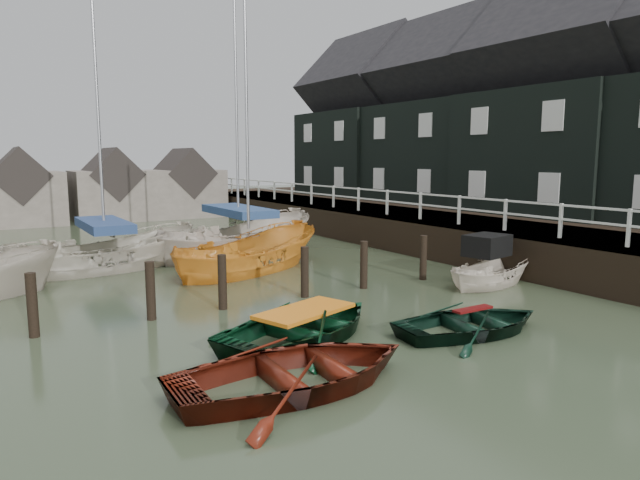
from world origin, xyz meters
TOP-DOWN VIEW (x-y plane):
  - ground at (0.00, 0.00)m, footprint 120.00×120.00m
  - pier at (9.48, 10.00)m, footprint 3.04×32.00m
  - land_strip at (15.00, 10.00)m, footprint 14.00×38.00m
  - quay_houses at (14.99, 8.66)m, footprint 6.52×28.14m
  - mooring_pilings at (-1.11, 3.00)m, footprint 13.72×0.22m
  - far_sheds at (0.83, 26.00)m, footprint 14.00×4.08m
  - rowboat_red at (-2.07, -2.35)m, footprint 4.40×3.22m
  - rowboat_green at (-0.65, -0.18)m, footprint 4.91×4.16m
  - rowboat_dkgreen at (2.68, -1.73)m, footprint 3.88×3.01m
  - motorboat at (6.79, 1.43)m, footprint 3.87×2.09m
  - sailboat_b at (-2.61, 10.05)m, footprint 6.95×3.53m
  - sailboat_c at (1.57, 7.42)m, footprint 7.06×4.98m
  - sailboat_d at (2.54, 10.48)m, footprint 8.03×4.97m

SIDE VIEW (x-z plane):
  - ground at x=0.00m, z-range 0.00..0.00m
  - land_strip at x=15.00m, z-range -0.75..0.75m
  - rowboat_red at x=-2.07m, z-range -0.44..0.44m
  - rowboat_green at x=-0.65m, z-range -0.43..0.43m
  - rowboat_dkgreen at x=2.68m, z-range -0.37..0.37m
  - sailboat_c at x=1.57m, z-range -5.31..5.33m
  - sailboat_d at x=2.54m, z-range -5.65..5.77m
  - sailboat_b at x=-2.61m, z-range -6.18..6.31m
  - motorboat at x=6.79m, z-range -0.98..1.22m
  - mooring_pilings at x=-1.11m, z-range -0.40..1.40m
  - pier at x=9.48m, z-range -0.64..2.06m
  - far_sheds at x=0.83m, z-range -0.34..4.06m
  - quay_houses at x=14.99m, z-range 0.68..10.68m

